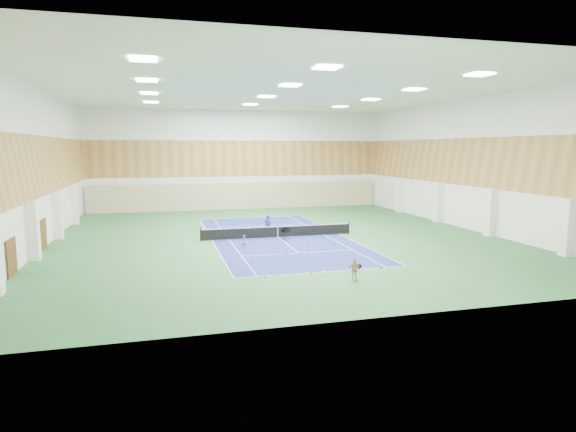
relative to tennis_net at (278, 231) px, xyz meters
The scene contains 22 objects.
ground 0.55m from the tennis_net, ahead, with size 40.00×40.00×0.00m, color #2B6434.
room_shell 5.45m from the tennis_net, ahead, with size 36.00×40.00×12.00m, color white, non-canonical shape.
wood_cladding 7.45m from the tennis_net, ahead, with size 36.00×40.00×8.00m, color #B27C42, non-canonical shape.
ceiling_light_grid 11.37m from the tennis_net, ahead, with size 21.40×25.40×0.06m, color silver, non-canonical shape.
court_surface 0.55m from the tennis_net, ahead, with size 10.97×23.77×0.01m, color navy.
tennis_balls_scatter 0.50m from the tennis_net, ahead, with size 10.57×22.77×0.07m, color #CDD223, non-canonical shape.
tennis_net is the anchor object (origin of this frame).
back_curtain 19.78m from the tennis_net, 90.00° to the left, with size 35.40×0.16×3.20m, color #C6B793.
door_left_a 19.63m from the tennis_net, 155.94° to the right, with size 0.08×1.80×2.20m, color #593319.
door_left_b 17.93m from the tennis_net, behind, with size 0.08×1.80×2.20m, color #593319.
coach 1.81m from the tennis_net, 105.75° to the left, with size 0.61×0.40×1.66m, color navy.
child_court 5.11m from the tennis_net, 132.70° to the right, with size 0.49×0.38×1.01m, color gray.
child_apron 14.23m from the tennis_net, 86.05° to the right, with size 0.78×0.32×1.33m, color tan.
ball_cart 1.19m from the tennis_net, 72.48° to the right, with size 0.55×0.55×0.95m, color black, non-canonical shape.
cone_svc_a 7.02m from the tennis_net, 116.76° to the right, with size 0.18×0.18×0.20m, color #DE620B.
cone_svc_b 6.50m from the tennis_net, 97.81° to the right, with size 0.22×0.22×0.24m, color #FA520D.
cone_svc_c 6.30m from the tennis_net, 78.94° to the right, with size 0.20×0.20×0.22m, color #F8480D.
cone_svc_d 7.00m from the tennis_net, 62.21° to the right, with size 0.17×0.17×0.19m, color orange.
cone_base_a 12.95m from the tennis_net, 106.80° to the right, with size 0.19×0.19×0.20m, color #FF520D.
cone_base_b 12.00m from the tennis_net, 93.98° to the right, with size 0.20×0.20×0.22m, color orange.
cone_base_c 11.63m from the tennis_net, 86.01° to the right, with size 0.21×0.21×0.23m, color orange.
cone_base_d 12.67m from the tennis_net, 73.24° to the right, with size 0.19×0.19×0.21m, color #D83D0B.
Camera 1 is at (-9.36, -38.63, 7.39)m, focal length 30.00 mm.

